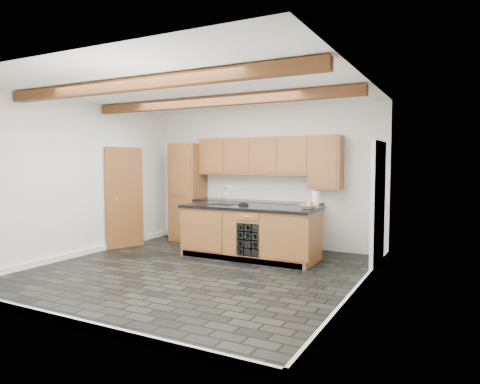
% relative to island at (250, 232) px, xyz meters
% --- Properties ---
extents(ground, '(5.00, 5.00, 0.00)m').
position_rel_island_xyz_m(ground, '(-0.31, -1.28, -0.46)').
color(ground, black).
rests_on(ground, ground).
extents(room_shell, '(5.01, 5.00, 5.00)m').
position_rel_island_xyz_m(room_shell, '(-0.39, -0.75, 1.06)').
color(room_shell, white).
rests_on(room_shell, ground).
extents(back_cabinetry, '(3.65, 0.62, 2.20)m').
position_rel_island_xyz_m(back_cabinetry, '(-0.68, 0.95, 0.51)').
color(back_cabinetry, '#996131').
rests_on(back_cabinetry, ground).
extents(island, '(2.48, 0.96, 0.93)m').
position_rel_island_xyz_m(island, '(0.00, 0.00, 0.00)').
color(island, '#996131').
rests_on(island, ground).
extents(faucet, '(0.45, 0.40, 0.34)m').
position_rel_island_xyz_m(faucet, '(-0.56, 0.05, 0.50)').
color(faucet, black).
rests_on(faucet, island).
extents(kitchen_scale, '(0.17, 0.11, 0.05)m').
position_rel_island_xyz_m(kitchen_scale, '(-0.12, -0.02, 0.49)').
color(kitchen_scale, black).
rests_on(kitchen_scale, island).
extents(fruit_bowl, '(0.34, 0.34, 0.07)m').
position_rel_island_xyz_m(fruit_bowl, '(1.07, 0.05, 0.50)').
color(fruit_bowl, beige).
rests_on(fruit_bowl, island).
extents(fruit_cluster, '(0.16, 0.17, 0.07)m').
position_rel_island_xyz_m(fruit_cluster, '(1.07, 0.05, 0.54)').
color(fruit_cluster, red).
rests_on(fruit_cluster, fruit_bowl).
extents(paper_towel, '(0.12, 0.12, 0.28)m').
position_rel_island_xyz_m(paper_towel, '(1.11, 0.30, 0.60)').
color(paper_towel, white).
rests_on(paper_towel, island).
extents(mug, '(0.10, 0.10, 0.09)m').
position_rel_island_xyz_m(mug, '(-1.24, 1.04, 0.51)').
color(mug, white).
rests_on(mug, back_cabinetry).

